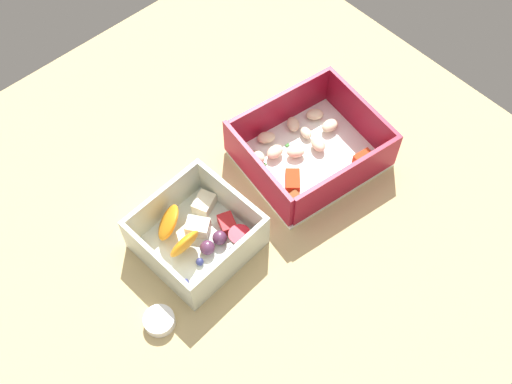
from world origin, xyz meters
TOP-DOWN VIEW (x-y plane):
  - table_surface at (0.00, 0.00)cm, footprint 80.00×80.00cm
  - pasta_container at (-11.45, 1.33)cm, footprint 20.45×18.08cm
  - fruit_bowl at (8.92, 1.22)cm, footprint 14.34×13.97cm
  - paper_cup_liner at (19.45, 6.53)cm, footprint 3.84×3.84cm

SIDE VIEW (x-z plane):
  - table_surface at x=0.00cm, z-range 0.00..2.00cm
  - paper_cup_liner at x=19.45cm, z-range 2.00..3.43cm
  - pasta_container at x=-11.45cm, z-range 0.75..7.62cm
  - fruit_bowl at x=8.92cm, z-range 1.11..7.43cm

